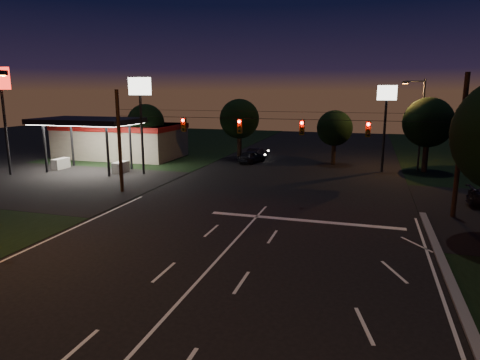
% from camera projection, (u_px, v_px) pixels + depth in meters
% --- Properties ---
extents(ground, '(140.00, 140.00, 0.00)m').
position_uv_depth(ground, '(182.00, 298.00, 16.61)').
color(ground, black).
rests_on(ground, ground).
extents(cross_street_left, '(20.00, 16.00, 0.02)m').
position_uv_depth(cross_street_left, '(48.00, 183.00, 37.26)').
color(cross_street_left, black).
rests_on(cross_street_left, ground).
extents(stop_bar, '(12.00, 0.50, 0.01)m').
position_uv_depth(stop_bar, '(304.00, 220.00, 26.53)').
color(stop_bar, silver).
rests_on(stop_bar, ground).
extents(utility_pole_right, '(0.30, 0.30, 9.00)m').
position_uv_depth(utility_pole_right, '(453.00, 217.00, 27.27)').
color(utility_pole_right, black).
rests_on(utility_pole_right, ground).
extents(utility_pole_left, '(0.28, 0.28, 8.00)m').
position_uv_depth(utility_pole_left, '(122.00, 192.00, 34.06)').
color(utility_pole_left, black).
rests_on(utility_pole_left, ground).
extents(signal_span, '(24.00, 0.40, 1.56)m').
position_uv_depth(signal_span, '(270.00, 126.00, 29.50)').
color(signal_span, black).
rests_on(signal_span, ground).
extents(gas_station, '(14.20, 16.10, 5.25)m').
position_uv_depth(gas_station, '(119.00, 138.00, 50.77)').
color(gas_station, gray).
rests_on(gas_station, ground).
extents(pole_sign_left_near, '(2.20, 0.30, 9.10)m').
position_uv_depth(pole_sign_left_near, '(140.00, 101.00, 39.75)').
color(pole_sign_left_near, black).
rests_on(pole_sign_left_near, ground).
extents(pole_sign_left_far, '(2.00, 0.30, 10.00)m').
position_uv_depth(pole_sign_left_far, '(2.00, 94.00, 39.26)').
color(pole_sign_left_far, black).
rests_on(pole_sign_left_far, ground).
extents(pole_sign_right, '(1.80, 0.30, 8.40)m').
position_uv_depth(pole_sign_right, '(386.00, 108.00, 41.17)').
color(pole_sign_right, black).
rests_on(pole_sign_right, ground).
extents(street_light_right_far, '(2.20, 0.35, 9.00)m').
position_uv_depth(street_light_right_far, '(419.00, 118.00, 42.34)').
color(street_light_right_far, black).
rests_on(street_light_right_far, ground).
extents(tree_far_a, '(4.20, 4.20, 6.42)m').
position_uv_depth(tree_far_a, '(146.00, 123.00, 49.04)').
color(tree_far_a, black).
rests_on(tree_far_a, ground).
extents(tree_far_b, '(4.60, 4.60, 6.98)m').
position_uv_depth(tree_far_b, '(240.00, 119.00, 49.89)').
color(tree_far_b, black).
rests_on(tree_far_b, ground).
extents(tree_far_c, '(3.80, 3.80, 5.86)m').
position_uv_depth(tree_far_c, '(335.00, 129.00, 45.97)').
color(tree_far_c, black).
rests_on(tree_far_c, ground).
extents(tree_far_d, '(4.80, 4.80, 7.30)m').
position_uv_depth(tree_far_d, '(428.00, 123.00, 41.39)').
color(tree_far_d, black).
rests_on(tree_far_d, ground).
extents(car_oncoming_a, '(2.69, 4.35, 1.38)m').
position_uv_depth(car_oncoming_a, '(251.00, 157.00, 47.64)').
color(car_oncoming_a, black).
rests_on(car_oncoming_a, ground).
extents(car_oncoming_b, '(2.05, 4.00, 1.26)m').
position_uv_depth(car_oncoming_b, '(257.00, 153.00, 50.68)').
color(car_oncoming_b, black).
rests_on(car_oncoming_b, ground).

